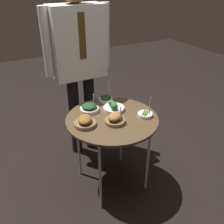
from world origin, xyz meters
name	(u,v)px	position (x,y,z in m)	size (l,w,h in m)	color
ground_plane	(112,180)	(0.00, 0.00, 0.00)	(8.00, 8.00, 0.00)	black
serving_cart	(112,122)	(0.00, 0.00, 0.61)	(0.71, 0.71, 0.65)	brown
bowl_roast_front_right	(115,119)	(-0.02, -0.07, 0.68)	(0.16, 0.15, 0.14)	brown
bowl_asparagus_center	(145,114)	(0.24, -0.10, 0.67)	(0.12, 0.12, 0.16)	silver
bowl_broccoli_far_rim	(114,107)	(0.07, 0.10, 0.68)	(0.17, 0.17, 0.08)	silver
bowl_spinach_mid_right	(106,99)	(0.08, 0.27, 0.67)	(0.12, 0.12, 0.17)	silver
bowl_roast_back_right	(85,122)	(-0.22, -0.01, 0.68)	(0.16, 0.16, 0.08)	brown
bowl_spinach_front_left	(89,108)	(-0.11, 0.18, 0.68)	(0.15, 0.15, 0.16)	silver
waiter_figure	(78,51)	(-0.03, 0.56, 1.03)	(0.60, 0.23, 1.62)	black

